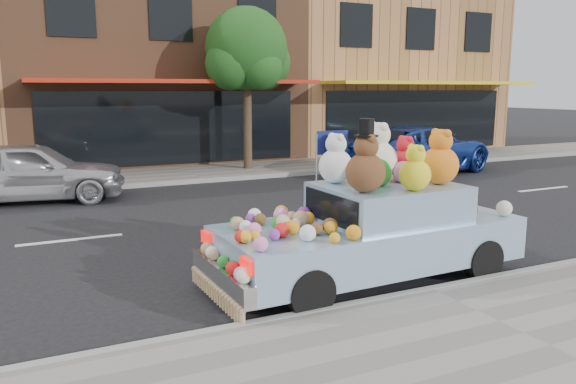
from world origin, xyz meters
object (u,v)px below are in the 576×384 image
art_car (372,223)px  car_blue (419,150)px  car_silver (30,171)px  street_tree (247,56)px

art_car → car_blue: bearing=46.2°
car_silver → art_car: 9.22m
art_car → street_tree: bearing=75.8°
street_tree → car_silver: size_ratio=1.21×
street_tree → car_silver: bearing=-159.8°
car_silver → car_blue: bearing=-80.4°
car_blue → art_car: art_car is taller
street_tree → car_silver: (-6.53, -2.41, -2.96)m
car_blue → art_car: 10.60m
car_silver → car_blue: (11.29, -0.34, 0.03)m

